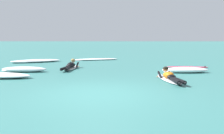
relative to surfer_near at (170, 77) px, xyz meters
The scene contains 8 objects.
ground_plane 8.13m from the surfer_near, 109.08° to the left, with size 120.00×120.00×0.00m, color #387A75.
surfer_near is the anchor object (origin of this frame).
surfer_far 5.66m from the surfer_near, 141.82° to the left, with size 0.70×2.60×0.55m.
drifting_surfboard 4.60m from the surfer_near, 66.28° to the left, with size 2.26×0.77×0.16m.
whitewater_front 6.90m from the surfer_near, 159.96° to the left, with size 2.17×0.73×0.26m.
whitewater_mid_left 2.50m from the surfer_near, 61.85° to the left, with size 2.20×0.75×0.26m.
whitewater_back 10.02m from the surfer_near, 136.59° to the left, with size 3.23×2.09×0.19m.
whitewater_far_band 9.17m from the surfer_near, 112.34° to the left, with size 3.23×1.46×0.12m.
Camera 1 is at (0.54, -7.78, 1.75)m, focal length 42.23 mm.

